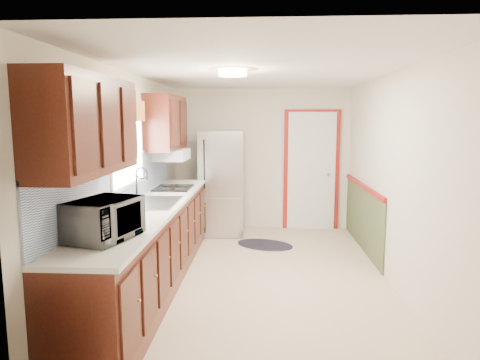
# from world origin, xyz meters

# --- Properties ---
(room_shell) EXTENTS (3.20, 5.20, 2.52)m
(room_shell) POSITION_xyz_m (0.00, 0.00, 1.20)
(room_shell) COLOR #CAB08F
(room_shell) RESTS_ON ground
(kitchen_run) EXTENTS (0.63, 4.00, 2.20)m
(kitchen_run) POSITION_xyz_m (-1.24, -0.29, 0.81)
(kitchen_run) COLOR #3B150D
(kitchen_run) RESTS_ON ground
(back_wall_trim) EXTENTS (1.12, 2.30, 2.08)m
(back_wall_trim) POSITION_xyz_m (0.99, 2.21, 0.89)
(back_wall_trim) COLOR maroon
(back_wall_trim) RESTS_ON ground
(ceiling_fixture) EXTENTS (0.30, 0.30, 0.06)m
(ceiling_fixture) POSITION_xyz_m (-0.30, -0.20, 2.36)
(ceiling_fixture) COLOR #FFD88C
(ceiling_fixture) RESTS_ON room_shell
(microwave) EXTENTS (0.46, 0.64, 0.39)m
(microwave) POSITION_xyz_m (-1.20, -1.65, 1.13)
(microwave) COLOR white
(microwave) RESTS_ON kitchen_run
(refrigerator) EXTENTS (0.72, 0.72, 1.70)m
(refrigerator) POSITION_xyz_m (-0.64, 2.05, 0.85)
(refrigerator) COLOR #B7B7BC
(refrigerator) RESTS_ON ground
(rug) EXTENTS (1.01, 0.85, 0.01)m
(rug) POSITION_xyz_m (0.06, 1.40, 0.01)
(rug) COLOR black
(rug) RESTS_ON ground
(cooktop) EXTENTS (0.48, 0.58, 0.02)m
(cooktop) POSITION_xyz_m (-1.19, 0.85, 0.95)
(cooktop) COLOR black
(cooktop) RESTS_ON kitchen_run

